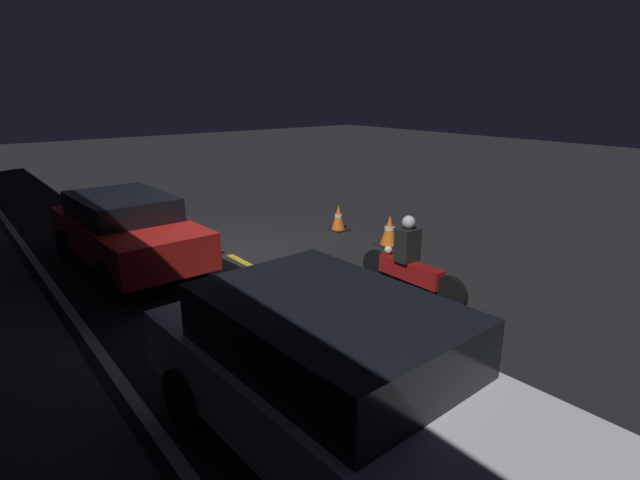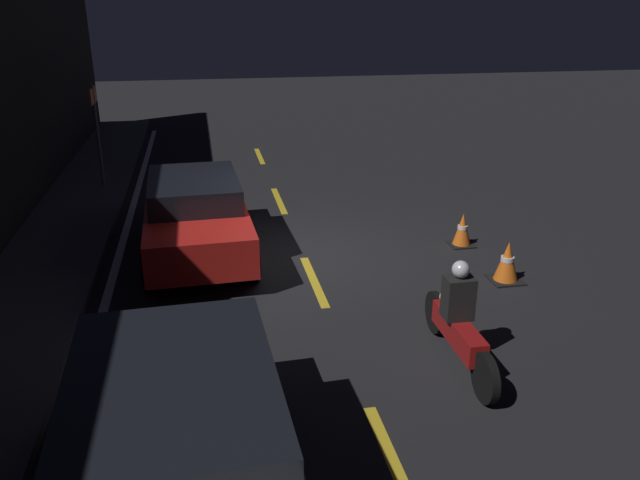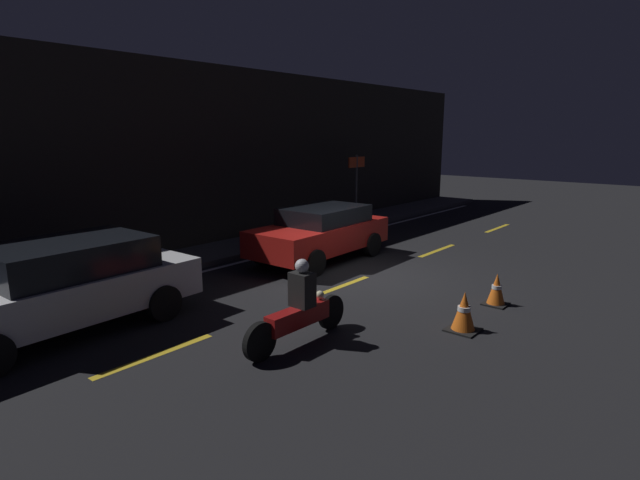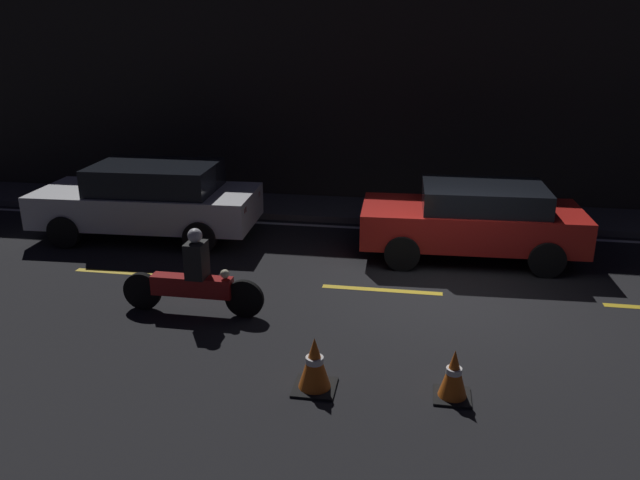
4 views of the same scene
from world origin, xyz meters
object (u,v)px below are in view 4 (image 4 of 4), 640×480
at_px(sedan_white, 150,198).
at_px(traffic_cone_near, 315,364).
at_px(motorcycle, 192,279).
at_px(taxi_red, 473,219).
at_px(traffic_cone_mid, 454,375).

distance_m(sedan_white, traffic_cone_near, 6.75).
distance_m(motorcycle, traffic_cone_near, 2.82).
relative_size(taxi_red, traffic_cone_near, 5.98).
xyz_separation_m(motorcycle, traffic_cone_near, (2.19, -1.77, -0.22)).
height_order(sedan_white, traffic_cone_near, sedan_white).
bearing_deg(traffic_cone_mid, taxi_red, 84.25).
xyz_separation_m(sedan_white, traffic_cone_near, (4.35, -5.14, -0.47)).
height_order(taxi_red, motorcycle, taxi_red).
bearing_deg(traffic_cone_mid, sedan_white, 139.81).
distance_m(taxi_red, traffic_cone_mid, 4.93).
bearing_deg(traffic_cone_near, taxi_red, 66.71).
xyz_separation_m(traffic_cone_near, traffic_cone_mid, (1.64, 0.08, -0.03)).
height_order(sedan_white, traffic_cone_mid, sedan_white).
relative_size(motorcycle, traffic_cone_near, 3.25).
bearing_deg(sedan_white, motorcycle, 120.51).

